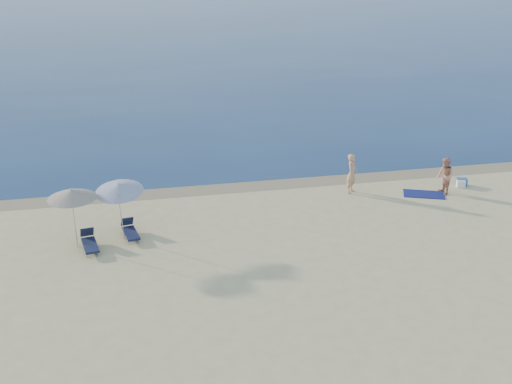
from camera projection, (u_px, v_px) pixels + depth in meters
sea at (168, 17)px, 105.59m from camera, size 240.00×160.00×0.01m
wet_sand_strip at (309, 181)px, 32.13m from camera, size 240.00×1.60×0.00m
person_left at (352, 174)px, 30.36m from camera, size 0.79×0.84×1.92m
person_right at (445, 176)px, 30.23m from camera, size 0.69×0.88×1.77m
beach_towel at (424, 194)px, 30.44m from camera, size 2.16×1.70×0.03m
white_bag at (461, 184)px, 31.36m from camera, size 0.47×0.44×0.33m
blue_cooler at (462, 182)px, 31.55m from camera, size 0.60×0.52×0.36m
umbrella_near at (119, 188)px, 25.27m from camera, size 2.32×2.35×2.51m
umbrella_far at (72, 194)px, 24.44m from camera, size 1.99×2.00×2.48m
lounger_left at (90, 243)px, 24.92m from camera, size 0.76×1.65×0.70m
lounger_right at (130, 231)px, 25.96m from camera, size 0.74×1.57×0.67m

